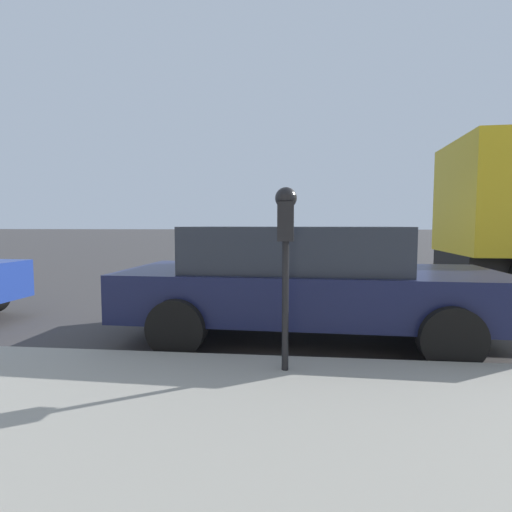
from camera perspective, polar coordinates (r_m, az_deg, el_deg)
The scene contains 3 objects.
ground_plane at distance 6.24m, azimuth 9.25°, elevation -8.79°, with size 220.00×220.00×0.00m, color #3D3A3A.
parking_meter at distance 3.49m, azimuth 4.27°, elevation 3.58°, with size 0.21×0.19×1.62m.
car_navy at distance 5.02m, azimuth 6.90°, elevation -3.33°, with size 2.16×4.57×1.41m.
Camera 1 is at (-6.07, 0.36, 1.43)m, focal length 28.00 mm.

